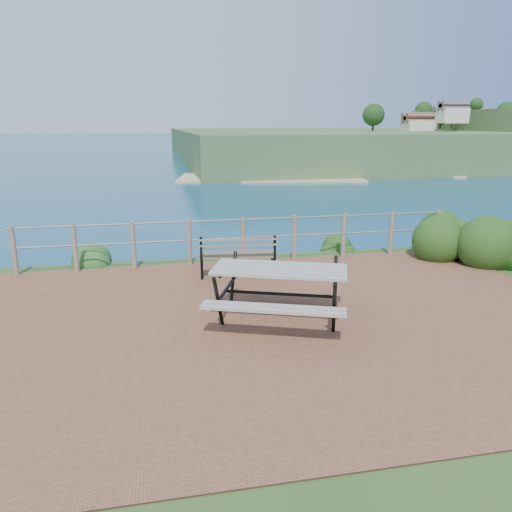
# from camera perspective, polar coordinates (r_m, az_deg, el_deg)

# --- Properties ---
(ground) EXTENTS (10.00, 7.00, 0.12)m
(ground) POSITION_cam_1_polar(r_m,az_deg,el_deg) (7.78, 2.90, -7.44)
(ground) COLOR brown
(ground) RESTS_ON ground
(ocean) EXTENTS (1200.00, 1200.00, 0.00)m
(ocean) POSITION_cam_1_polar(r_m,az_deg,el_deg) (206.99, -11.39, 13.85)
(ocean) COLOR navy
(ocean) RESTS_ON ground
(safety_railing) EXTENTS (9.40, 0.10, 1.00)m
(safety_railing) POSITION_cam_1_polar(r_m,az_deg,el_deg) (10.74, -1.50, 2.10)
(safety_railing) COLOR #6B5B4C
(safety_railing) RESTS_ON ground
(picnic_table) EXTENTS (2.15, 1.63, 0.84)m
(picnic_table) POSITION_cam_1_polar(r_m,az_deg,el_deg) (7.57, 2.69, -3.75)
(picnic_table) COLOR #9E988D
(picnic_table) RESTS_ON ground
(park_bench) EXTENTS (1.56, 0.55, 0.86)m
(park_bench) POSITION_cam_1_polar(r_m,az_deg,el_deg) (9.76, -2.12, 0.76)
(park_bench) COLOR brown
(park_bench) RESTS_ON ground
(shrub_right_front) EXTENTS (1.25, 1.25, 1.78)m
(shrub_right_front) POSITION_cam_1_polar(r_m,az_deg,el_deg) (11.94, 25.99, -0.95)
(shrub_right_front) COLOR #204013
(shrub_right_front) RESTS_ON ground
(shrub_right_edge) EXTENTS (1.16, 1.16, 1.65)m
(shrub_right_edge) POSITION_cam_1_polar(r_m,az_deg,el_deg) (12.35, 20.46, 0.12)
(shrub_right_edge) COLOR #204013
(shrub_right_edge) RESTS_ON ground
(shrub_lip_west) EXTENTS (0.80, 0.80, 0.55)m
(shrub_lip_west) POSITION_cam_1_polar(r_m,az_deg,el_deg) (11.46, -18.03, -0.77)
(shrub_lip_west) COLOR #275A21
(shrub_lip_west) RESTS_ON ground
(shrub_lip_east) EXTENTS (0.75, 0.75, 0.49)m
(shrub_lip_east) POSITION_cam_1_polar(r_m,az_deg,el_deg) (12.39, 9.19, 0.93)
(shrub_lip_east) COLOR #204013
(shrub_lip_east) RESTS_ON ground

